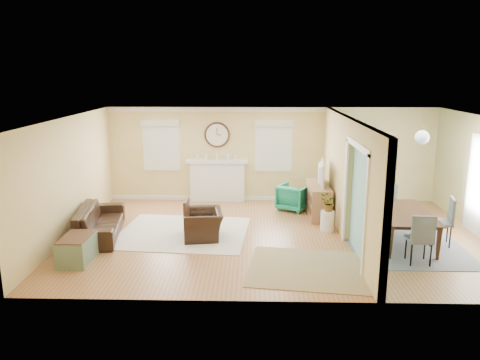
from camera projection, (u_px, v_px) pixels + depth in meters
The scene contains 27 objects.
floor at pixel (276, 236), 10.30m from camera, with size 9.00×9.00×0.00m, color #965C2E.
wall_back at pixel (272, 155), 12.92m from camera, with size 9.00×0.02×2.60m, color #D2BA6A.
wall_front at pixel (287, 223), 7.08m from camera, with size 9.00×0.02×2.60m, color #D2BA6A.
wall_left at pixel (69, 178), 10.12m from camera, with size 0.02×6.00×2.60m, color #D2BA6A.
ceiling at pixel (278, 118), 9.71m from camera, with size 9.00×6.00×0.02m, color white.
partition at pixel (345, 174), 10.22m from camera, with size 0.17×6.00×2.60m.
fireplace at pixel (217, 180), 13.00m from camera, with size 1.70×0.30×1.17m.
wall_clock at pixel (217, 135), 12.80m from camera, with size 0.70×0.07×0.70m.
window_left at pixel (161, 142), 12.87m from camera, with size 1.05×0.13×1.42m.
window_right at pixel (274, 142), 12.79m from camera, with size 1.05×0.13×1.42m.
pendant at pixel (422, 138), 9.72m from camera, with size 0.30×0.30×0.55m.
rug_cream at pixel (183, 232), 10.52m from camera, with size 2.81×2.44×0.02m, color beige.
rug_jute at pixel (312, 269), 8.59m from camera, with size 2.31×1.89×0.01m, color tan.
rug_grey at pixel (402, 243), 9.89m from camera, with size 2.30×2.88×0.01m, color slate.
sofa at pixel (100, 222), 10.29m from camera, with size 2.19×0.86×0.64m, color black.
eames_chair at pixel (203, 224), 10.15m from camera, with size 0.95×0.83×0.62m, color black.
green_chair at pixel (293, 197), 12.21m from camera, with size 0.72×0.74×0.67m, color #067044.
trunk at pixel (77, 249), 8.88m from camera, with size 0.54×0.88×0.51m.
credenza at pixel (318, 200), 11.70m from camera, with size 0.50×1.47×0.80m.
tv at pixel (318, 173), 11.54m from camera, with size 1.02×0.13×0.59m, color black.
garden_stool at pixel (327, 221), 10.61m from camera, with size 0.31×0.31×0.46m, color white.
potted_plant at pixel (328, 203), 10.52m from camera, with size 0.35×0.30×0.39m, color #337F33.
dining_table at pixel (403, 227), 9.81m from camera, with size 1.98×1.10×0.70m, color #4D2C1D.
dining_chair_n at pixel (388, 203), 10.89m from camera, with size 0.51×0.51×0.96m.
dining_chair_s at pixel (420, 234), 8.74m from camera, with size 0.45×0.45×0.99m.
dining_chair_w at pixel (369, 216), 9.73m from camera, with size 0.46×0.46×1.04m.
dining_chair_e at pixel (441, 217), 9.66m from camera, with size 0.55×0.55×1.03m.
Camera 1 is at (-0.53, -9.76, 3.54)m, focal length 35.00 mm.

